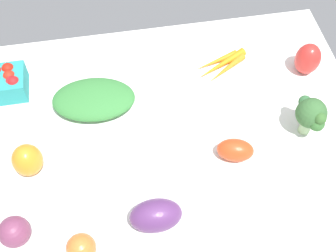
% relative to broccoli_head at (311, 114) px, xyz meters
% --- Properties ---
extents(tablecloth, '(1.04, 0.76, 0.02)m').
position_rel_broccoli_head_xyz_m(tablecloth, '(0.34, -0.06, -0.08)').
color(tablecloth, white).
rests_on(tablecloth, ground).
extents(broccoli_head, '(0.08, 0.09, 0.11)m').
position_rel_broccoli_head_xyz_m(broccoli_head, '(0.00, 0.00, 0.00)').
color(broccoli_head, '#99BE87').
rests_on(broccoli_head, tablecloth).
extents(carrot_bunch, '(0.16, 0.11, 0.02)m').
position_rel_broccoli_head_xyz_m(carrot_bunch, '(0.16, -0.25, -0.06)').
color(carrot_bunch, orange).
rests_on(carrot_bunch, tablecloth).
extents(leafy_greens_clump, '(0.23, 0.16, 0.05)m').
position_rel_broccoli_head_xyz_m(leafy_greens_clump, '(0.52, -0.18, -0.05)').
color(leafy_greens_clump, '#367C39').
rests_on(leafy_greens_clump, tablecloth).
extents(roma_tomato, '(0.10, 0.08, 0.06)m').
position_rel_broccoli_head_xyz_m(roma_tomato, '(0.20, 0.04, -0.05)').
color(roma_tomato, '#D3421C').
rests_on(roma_tomato, tablecloth).
extents(red_onion_center, '(0.07, 0.07, 0.07)m').
position_rel_broccoli_head_xyz_m(red_onion_center, '(0.72, 0.16, -0.04)').
color(red_onion_center, '#753656').
rests_on(red_onion_center, tablecloth).
extents(bell_pepper_red, '(0.09, 0.09, 0.10)m').
position_rel_broccoli_head_xyz_m(bell_pepper_red, '(-0.07, -0.20, -0.03)').
color(bell_pepper_red, red).
rests_on(bell_pepper_red, tablecloth).
extents(bell_pepper_orange, '(0.10, 0.10, 0.09)m').
position_rel_broccoli_head_xyz_m(bell_pepper_orange, '(0.69, -0.01, -0.03)').
color(bell_pepper_orange, orange).
rests_on(bell_pepper_orange, tablecloth).
extents(berry_basket, '(0.10, 0.10, 0.07)m').
position_rel_broccoli_head_xyz_m(berry_basket, '(0.75, -0.27, -0.04)').
color(berry_basket, teal).
rests_on(berry_basket, tablecloth).
extents(eggplant, '(0.12, 0.08, 0.07)m').
position_rel_broccoli_head_xyz_m(eggplant, '(0.41, 0.18, -0.04)').
color(eggplant, '#5B3169').
rests_on(eggplant, tablecloth).
extents(heirloom_tomato_orange, '(0.06, 0.06, 0.06)m').
position_rel_broccoli_head_xyz_m(heirloom_tomato_orange, '(0.58, 0.22, -0.04)').
color(heirloom_tomato_orange, orange).
rests_on(heirloom_tomato_orange, tablecloth).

